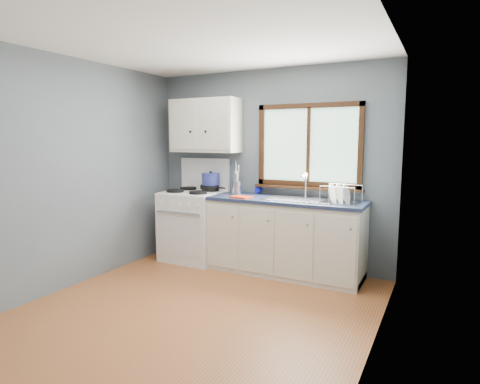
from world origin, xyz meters
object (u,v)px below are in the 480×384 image
at_px(sink, 300,205).
at_px(dish_rack, 340,198).
at_px(skillet, 210,187).
at_px(utensil_crock, 237,187).
at_px(gas_range, 194,223).
at_px(stockpot, 211,181).
at_px(thermos, 236,182).
at_px(base_cabinets, 285,240).

bearing_deg(sink, dish_rack, -3.44).
relative_size(skillet, utensil_crock, 0.97).
xyz_separation_m(gas_range, stockpot, (0.18, 0.16, 0.57)).
bearing_deg(thermos, skillet, -172.14).
height_order(gas_range, thermos, gas_range).
distance_m(base_cabinets, sink, 0.48).
relative_size(base_cabinets, stockpot, 7.16).
height_order(base_cabinets, sink, sink).
xyz_separation_m(sink, stockpot, (-1.31, 0.14, 0.21)).
distance_m(thermos, dish_rack, 1.43).
bearing_deg(thermos, gas_range, -160.42).
bearing_deg(base_cabinets, sink, -0.13).
bearing_deg(base_cabinets, gas_range, -179.18).
bearing_deg(skillet, base_cabinets, 0.62).
xyz_separation_m(skillet, stockpot, (0.00, 0.02, 0.08)).
bearing_deg(thermos, base_cabinets, -12.99).
bearing_deg(thermos, utensil_crock, -56.04).
distance_m(base_cabinets, thermos, 1.02).
xyz_separation_m(sink, skillet, (-1.31, 0.12, 0.13)).
relative_size(thermos, dish_rack, 0.68).
relative_size(base_cabinets, utensil_crock, 4.46).
bearing_deg(utensil_crock, stockpot, 175.21).
xyz_separation_m(gas_range, sink, (1.49, 0.02, 0.37)).
height_order(skillet, utensil_crock, utensil_crock).
bearing_deg(skillet, thermos, 14.73).
bearing_deg(skillet, gas_range, -133.71).
height_order(gas_range, utensil_crock, gas_range).
relative_size(gas_range, sink, 1.62).
bearing_deg(sink, stockpot, 173.84).
xyz_separation_m(base_cabinets, thermos, (-0.76, 0.18, 0.66)).
bearing_deg(thermos, dish_rack, -8.21).
xyz_separation_m(sink, utensil_crock, (-0.89, 0.11, 0.15)).
bearing_deg(gas_range, stockpot, 42.21).
distance_m(skillet, stockpot, 0.08).
relative_size(sink, utensil_crock, 2.02).
bearing_deg(dish_rack, base_cabinets, -177.03).
relative_size(skillet, thermos, 1.36).
xyz_separation_m(base_cabinets, dish_rack, (0.66, -0.03, 0.57)).
bearing_deg(base_cabinets, skillet, 173.75).
bearing_deg(base_cabinets, dish_rack, -2.53).
relative_size(base_cabinets, skillet, 4.61).
bearing_deg(sink, base_cabinets, 179.87).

